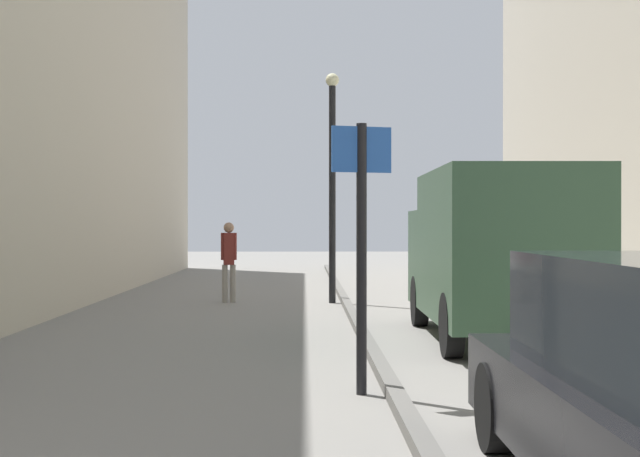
{
  "coord_description": "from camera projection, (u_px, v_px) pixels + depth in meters",
  "views": [
    {
      "loc": [
        0.74,
        -1.57,
        1.63
      ],
      "look_at": [
        0.95,
        10.71,
        1.58
      ],
      "focal_mm": 50.48,
      "sensor_mm": 36.0,
      "label": 1
    }
  ],
  "objects": [
    {
      "name": "ground_plane",
      "position": [
        255.0,
        332.0,
        13.56
      ],
      "size": [
        80.0,
        80.0,
        0.0
      ],
      "primitive_type": "plane",
      "color": "gray"
    },
    {
      "name": "street_sign_post",
      "position": [
        362.0,
        233.0,
        8.61
      ],
      "size": [
        0.58,
        0.19,
        2.6
      ],
      "rotation": [
        0.0,
        0.0,
        3.42
      ],
      "color": "black",
      "rests_on": "ground_plane"
    },
    {
      "name": "pedestrian_main_foreground",
      "position": [
        229.0,
        256.0,
        18.78
      ],
      "size": [
        0.33,
        0.22,
        1.67
      ],
      "rotation": [
        0.0,
        0.0,
        0.14
      ],
      "color": "gray",
      "rests_on": "ground_plane"
    },
    {
      "name": "delivery_van",
      "position": [
        495.0,
        250.0,
        12.63
      ],
      "size": [
        2.02,
        5.05,
        2.36
      ],
      "rotation": [
        0.0,
        0.0,
        -0.02
      ],
      "color": "#335138",
      "rests_on": "ground_plane"
    },
    {
      "name": "kerb_strip",
      "position": [
        360.0,
        328.0,
        13.59
      ],
      "size": [
        0.16,
        40.0,
        0.12
      ],
      "primitive_type": "cube",
      "color": "#615F5B",
      "rests_on": "ground_plane"
    },
    {
      "name": "lamp_post",
      "position": [
        332.0,
        172.0,
        18.59
      ],
      "size": [
        0.28,
        0.28,
        4.76
      ],
      "color": "black",
      "rests_on": "ground_plane"
    }
  ]
}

